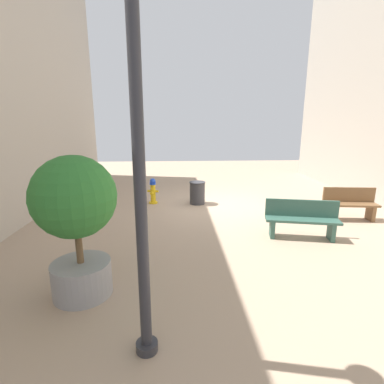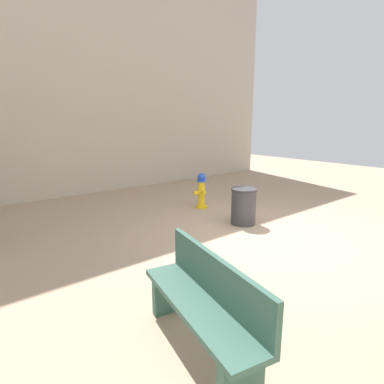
{
  "view_description": "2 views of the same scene",
  "coord_description": "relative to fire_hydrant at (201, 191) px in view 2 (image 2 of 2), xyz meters",
  "views": [
    {
      "loc": [
        1.37,
        9.67,
        2.84
      ],
      "look_at": [
        0.87,
        0.91,
        0.7
      ],
      "focal_mm": 27.01,
      "sensor_mm": 36.0,
      "label": 1
    },
    {
      "loc": [
        -3.8,
        4.83,
        2.21
      ],
      "look_at": [
        0.83,
        1.06,
        0.86
      ],
      "focal_mm": 29.46,
      "sensor_mm": 36.0,
      "label": 2
    }
  ],
  "objects": [
    {
      "name": "ground_plane",
      "position": [
        -2.19,
        0.36,
        -0.45
      ],
      "size": [
        23.4,
        23.4,
        0.0
      ],
      "primitive_type": "plane",
      "color": "tan"
    },
    {
      "name": "building_facade_right",
      "position": [
        3.79,
        3.06,
        4.09
      ],
      "size": [
        0.7,
        18.0,
        9.1
      ],
      "primitive_type": "cube",
      "color": "#B2A899",
      "rests_on": "ground_plane"
    },
    {
      "name": "fire_hydrant",
      "position": [
        0.0,
        0.0,
        0.0
      ],
      "size": [
        0.41,
        0.38,
        0.91
      ],
      "color": "gold",
      "rests_on": "ground_plane"
    },
    {
      "name": "bench_far",
      "position": [
        -3.95,
        3.36,
        0.05
      ],
      "size": [
        1.82,
        0.79,
        0.95
      ],
      "color": "#33594C",
      "rests_on": "ground_plane"
    },
    {
      "name": "trash_bin",
      "position": [
        -1.57,
        0.14,
        -0.06
      ],
      "size": [
        0.56,
        0.56,
        0.79
      ],
      "color": "#38383D",
      "rests_on": "ground_plane"
    }
  ]
}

